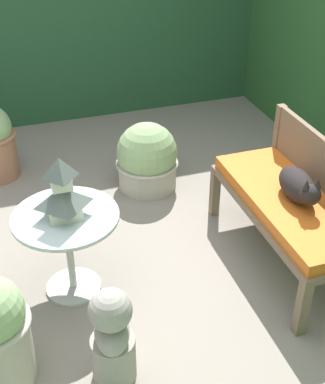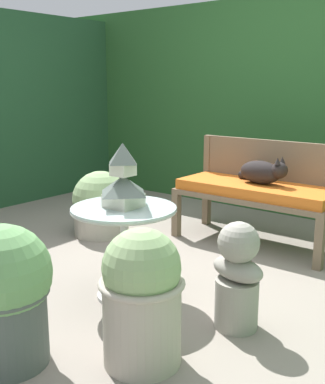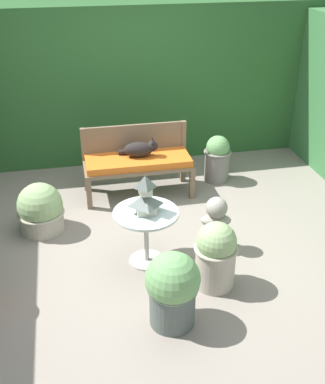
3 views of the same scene
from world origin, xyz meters
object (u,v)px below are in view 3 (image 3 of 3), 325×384
at_px(potted_plant_patio_mid, 216,255).
at_px(cat, 140,149).
at_px(pagoda_birdhouse, 146,197).
at_px(garden_bust, 216,224).
at_px(patio_table, 146,223).
at_px(potted_plant_bench_right, 217,158).
at_px(potted_plant_path_edge, 41,210).
at_px(garden_bench, 138,163).
at_px(potted_plant_bench_left, 173,288).

bearing_deg(potted_plant_patio_mid, cat, 100.97).
xyz_separation_m(pagoda_birdhouse, garden_bust, (0.72, 0.09, -0.43)).
distance_m(patio_table, potted_plant_bench_right, 1.96).
distance_m(pagoda_birdhouse, potted_plant_path_edge, 1.36).
relative_size(cat, pagoda_birdhouse, 1.23).
distance_m(patio_table, potted_plant_patio_mid, 0.72).
bearing_deg(patio_table, garden_bench, 83.97).
height_order(potted_plant_bench_right, potted_plant_patio_mid, potted_plant_patio_mid).
height_order(garden_bust, potted_plant_bench_right, potted_plant_bench_right).
bearing_deg(garden_bust, potted_plant_path_edge, 169.51).
relative_size(potted_plant_bench_right, potted_plant_bench_left, 0.91).
relative_size(cat, garden_bust, 0.80).
bearing_deg(potted_plant_bench_right, garden_bust, -108.07).
xyz_separation_m(patio_table, potted_plant_path_edge, (-1.00, 0.79, -0.19)).
xyz_separation_m(patio_table, pagoda_birdhouse, (0.00, 0.00, 0.28)).
height_order(garden_bust, potted_plant_bench_left, potted_plant_bench_left).
bearing_deg(patio_table, potted_plant_patio_mid, -40.96).
bearing_deg(pagoda_birdhouse, garden_bust, 6.78).
height_order(potted_plant_patio_mid, potted_plant_bench_left, potted_plant_bench_left).
xyz_separation_m(cat, pagoda_birdhouse, (-0.18, -1.40, 0.13)).
bearing_deg(garden_bust, potted_plant_bench_right, 83.66).
bearing_deg(garden_bench, potted_plant_patio_mid, -77.87).
relative_size(potted_plant_bench_right, potted_plant_patio_mid, 0.94).
bearing_deg(pagoda_birdhouse, patio_table, 180.00).
bearing_deg(garden_bust, cat, 123.96).
xyz_separation_m(garden_bench, cat, (0.03, 0.03, 0.17)).
relative_size(garden_bench, potted_plant_patio_mid, 2.00).
distance_m(cat, garden_bust, 1.45).
distance_m(cat, potted_plant_path_edge, 1.37).
bearing_deg(garden_bust, potted_plant_patio_mid, -95.76).
distance_m(garden_bench, potted_plant_patio_mid, 1.89).
distance_m(potted_plant_patio_mid, potted_plant_bench_left, 0.62).
height_order(patio_table, potted_plant_bench_left, potted_plant_bench_left).
relative_size(pagoda_birdhouse, potted_plant_bench_left, 0.57).
distance_m(potted_plant_path_edge, potted_plant_bench_right, 2.32).
xyz_separation_m(cat, potted_plant_bench_right, (1.01, 0.15, -0.28)).
bearing_deg(garden_bust, pagoda_birdhouse, -161.49).
distance_m(garden_bust, potted_plant_bench_left, 1.15).
bearing_deg(pagoda_birdhouse, potted_plant_bench_right, 52.37).
relative_size(potted_plant_path_edge, potted_plant_bench_left, 0.82).
bearing_deg(potted_plant_patio_mid, garden_bench, 102.13).
bearing_deg(potted_plant_bench_right, potted_plant_patio_mid, -107.91).
height_order(garden_bench, potted_plant_patio_mid, potted_plant_patio_mid).
relative_size(garden_bench, cat, 2.79).
height_order(cat, patio_table, cat).
xyz_separation_m(garden_bench, potted_plant_bench_left, (-0.08, -2.23, -0.07)).
xyz_separation_m(potted_plant_bench_right, potted_plant_patio_mid, (-0.65, -2.02, 0.02)).
bearing_deg(pagoda_birdhouse, cat, 82.72).
bearing_deg(cat, patio_table, -92.36).
bearing_deg(potted_plant_bench_left, patio_table, 94.03).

